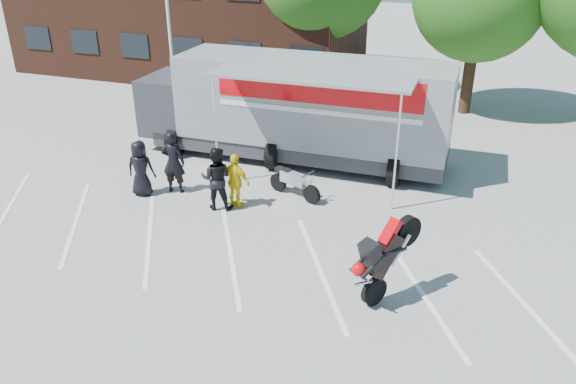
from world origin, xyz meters
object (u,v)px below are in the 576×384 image
Objects in this scene: spectator_leather_b at (173,162)px; stunt_bike_rider at (395,293)px; spectator_leather_c at (216,178)px; spectator_hivis at (236,181)px; transporter_truck at (298,159)px; spectator_leather_a at (141,168)px; parked_motorcycle at (295,197)px.

stunt_bike_rider is at bearing 149.53° from spectator_leather_b.
spectator_leather_c is 0.56m from spectator_hivis.
spectator_leather_c reaches higher than stunt_bike_rider.
transporter_truck is 4.20m from spectator_hivis.
transporter_truck is 5.65× the size of spectator_leather_b.
parked_motorcycle is at bearing -172.93° from spectator_leather_a.
parked_motorcycle is 0.98× the size of spectator_leather_b.
spectator_leather_c is at bearing -169.77° from stunt_bike_rider.
spectator_leather_b reaches higher than transporter_truck.
spectator_leather_a is at bearing 15.57° from spectator_hivis.
transporter_truck is at bearing -116.90° from spectator_leather_c.
parked_motorcycle is 3.86m from spectator_leather_b.
spectator_hivis is at bearing 163.94° from spectator_leather_b.
spectator_hivis reaches higher than stunt_bike_rider.
transporter_truck is 5.89× the size of spectator_leather_c.
spectator_leather_c reaches higher than spectator_leather_a.
parked_motorcycle is 5.42m from stunt_bike_rider.
spectator_leather_c is (1.74, -0.56, -0.04)m from spectator_leather_b.
transporter_truck reaches higher than stunt_bike_rider.
stunt_bike_rider is at bearing 152.91° from spectator_leather_a.
stunt_bike_rider is 8.05m from spectator_leather_b.
parked_motorcycle is at bearing 167.70° from stunt_bike_rider.
spectator_leather_b is at bearing 3.90° from spectator_hivis.
stunt_bike_rider is 1.14× the size of spectator_leather_c.
spectator_leather_a is 0.99m from spectator_leather_b.
spectator_leather_c is (2.58, -0.04, 0.08)m from spectator_leather_a.
spectator_hivis is (-0.53, -4.08, 0.83)m from transporter_truck.
spectator_leather_b is 1.04× the size of spectator_leather_c.
stunt_bike_rider is (3.79, -3.88, 0.00)m from parked_motorcycle.
spectator_leather_c is at bearing 148.20° from parked_motorcycle.
stunt_bike_rider is 6.24m from spectator_leather_c.
stunt_bike_rider is at bearing 164.03° from spectator_hivis.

